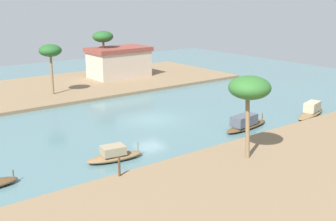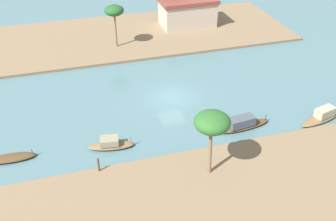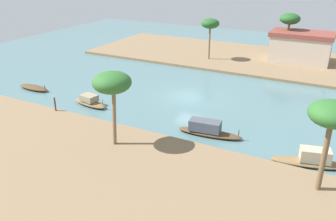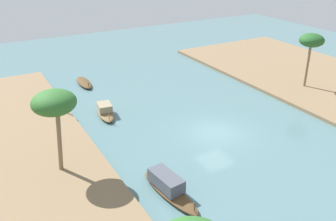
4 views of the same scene
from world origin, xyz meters
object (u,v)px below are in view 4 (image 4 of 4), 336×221
palm_tree_right_short (312,41)px  mooring_post (65,106)px  sampan_downstream_large (105,111)px  sampan_midstream (168,186)px  palm_tree_left_near (54,104)px  sampan_with_red_awning (84,82)px

palm_tree_right_short → mooring_post: bearing=-103.5°
sampan_downstream_large → sampan_midstream: size_ratio=0.77×
sampan_midstream → palm_tree_left_near: palm_tree_left_near is taller
mooring_post → sampan_with_red_awning: bearing=151.3°
sampan_downstream_large → palm_tree_right_short: (4.04, 19.59, 4.49)m
sampan_downstream_large → sampan_midstream: (11.90, -0.54, 0.09)m
sampan_midstream → palm_tree_left_near: 8.29m
sampan_with_red_awning → palm_tree_right_short: 22.89m
sampan_with_red_awning → sampan_downstream_large: bearing=-3.1°
sampan_midstream → mooring_post: (-13.28, -2.40, 0.45)m
sampan_with_red_awning → palm_tree_left_near: (14.75, -6.04, 4.63)m
sampan_with_red_awning → palm_tree_left_near: palm_tree_left_near is taller
sampan_downstream_large → mooring_post: (-1.38, -2.94, 0.54)m
palm_tree_left_near → sampan_downstream_large: bearing=141.6°
palm_tree_left_near → sampan_midstream: bearing=42.9°
sampan_midstream → sampan_with_red_awning: bearing=169.7°
palm_tree_left_near → sampan_with_red_awning: bearing=157.7°
sampan_downstream_large → sampan_midstream: 11.91m
palm_tree_right_short → sampan_with_red_awning: bearing=-122.6°
mooring_post → palm_tree_right_short: (5.42, 22.53, 3.94)m
sampan_with_red_awning → palm_tree_left_near: bearing=-20.3°
sampan_downstream_large → palm_tree_left_near: bearing=-29.6°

